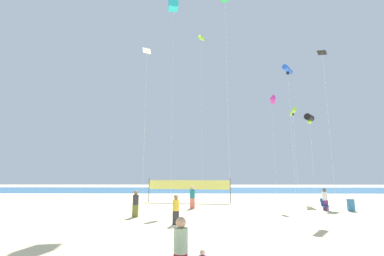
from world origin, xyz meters
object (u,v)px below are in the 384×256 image
object	(u,v)px
beachgoer_teal_shirt	(192,196)
beachgoer_mustard_shirt	(176,208)
beachgoer_white_shirt	(325,199)
kite_cyan_box	(173,2)
mother_figure	(181,248)
beach_handbag	(309,208)
volleyball_net	(189,186)
trash_barrel	(351,205)
kite_black_tube	(309,118)
folding_beach_chair	(325,204)
kite_white_diamond	(147,52)
kite_black_diamond	(323,54)
kite_lime_tube	(293,112)
kite_lime_inflatable	(201,39)
kite_blue_tube	(288,70)
kite_magenta_delta	(271,100)
beachgoer_charcoal_shirt	(136,203)

from	to	relation	value
beachgoer_teal_shirt	beachgoer_mustard_shirt	bearing A→B (deg)	-118.41
beachgoer_white_shirt	kite_cyan_box	distance (m)	23.39
mother_figure	beach_handbag	bearing A→B (deg)	53.29
volleyball_net	mother_figure	bearing A→B (deg)	-89.10
trash_barrel	kite_black_tube	xyz separation A→B (m)	(-0.36, 5.14, 7.89)
folding_beach_chair	kite_white_diamond	xyz separation A→B (m)	(-13.67, -2.94, 11.30)
kite_black_diamond	kite_lime_tube	size ratio (longest dim) A/B	1.17
mother_figure	volleyball_net	xyz separation A→B (m)	(-0.31, 19.95, 0.77)
kite_lime_inflatable	beachgoer_mustard_shirt	bearing A→B (deg)	-97.36
kite_blue_tube	kite_white_diamond	world-z (taller)	kite_white_diamond
beachgoer_mustard_shirt	folding_beach_chair	distance (m)	12.73
kite_magenta_delta	beachgoer_teal_shirt	bearing A→B (deg)	-157.40
folding_beach_chair	kite_black_diamond	distance (m)	11.51
volleyball_net	beach_handbag	bearing A→B (deg)	-30.02
beachgoer_teal_shirt	kite_black_diamond	distance (m)	14.94
beachgoer_teal_shirt	trash_barrel	size ratio (longest dim) A/B	2.02
kite_cyan_box	kite_magenta_delta	bearing A→B (deg)	5.71
kite_cyan_box	kite_lime_tube	bearing A→B (deg)	20.82
kite_blue_tube	kite_black_tube	distance (m)	6.56
kite_black_diamond	kite_magenta_delta	xyz separation A→B (m)	(-1.81, 7.29, -1.40)
beachgoer_mustard_shirt	kite_magenta_delta	distance (m)	16.51
beach_handbag	kite_cyan_box	xyz separation A→B (m)	(-11.20, 3.11, 20.32)
kite_magenta_delta	kite_lime_inflatable	distance (m)	11.89
kite_white_diamond	trash_barrel	bearing A→B (deg)	9.03
kite_lime_tube	kite_blue_tube	size ratio (longest dim) A/B	0.86
beachgoer_charcoal_shirt	kite_black_diamond	world-z (taller)	kite_black_diamond
folding_beach_chair	kite_lime_tube	distance (m)	12.79
volleyball_net	kite_lime_tube	xyz separation A→B (m)	(12.03, 2.73, 8.27)
kite_magenta_delta	volleyball_net	bearing A→B (deg)	170.15
kite_black_diamond	kite_black_tube	bearing A→B (deg)	75.41
kite_black_diamond	trash_barrel	bearing A→B (deg)	46.35
beachgoer_charcoal_shirt	beach_handbag	xyz separation A→B (m)	(12.88, 3.70, -0.79)
mother_figure	kite_black_tube	distance (m)	23.43
beachgoer_teal_shirt	kite_black_diamond	bearing A→B (deg)	-44.02
beachgoer_teal_shirt	trash_barrel	bearing A→B (deg)	-29.02
beachgoer_white_shirt	folding_beach_chair	xyz separation A→B (m)	(-0.08, -0.08, -0.42)
volleyball_net	kite_cyan_box	size ratio (longest dim) A/B	0.39
trash_barrel	beachgoer_charcoal_shirt	bearing A→B (deg)	-169.34
kite_black_diamond	kite_blue_tube	xyz separation A→B (m)	(-1.53, 3.09, -0.00)
volleyball_net	kite_white_diamond	bearing A→B (deg)	-108.38
beach_handbag	beachgoer_mustard_shirt	bearing A→B (deg)	-147.72
beach_handbag	kite_black_diamond	bearing A→B (deg)	-80.23
mother_figure	beachgoer_white_shirt	world-z (taller)	beachgoer_white_shirt
beachgoer_mustard_shirt	kite_magenta_delta	world-z (taller)	kite_magenta_delta
beachgoer_charcoal_shirt	kite_lime_inflatable	world-z (taller)	kite_lime_inflatable
kite_magenta_delta	folding_beach_chair	bearing A→B (deg)	-61.05
mother_figure	kite_blue_tube	bearing A→B (deg)	55.97
kite_cyan_box	mother_figure	bearing A→B (deg)	-83.84
beachgoer_mustard_shirt	kite_lime_inflatable	distance (m)	23.21
kite_blue_tube	kite_white_diamond	size ratio (longest dim) A/B	0.98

